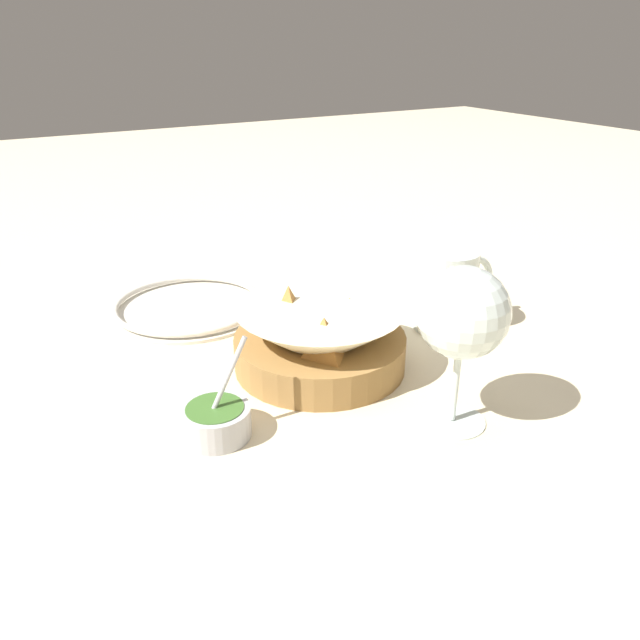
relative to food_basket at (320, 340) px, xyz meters
The scene contains 6 objects.
ground_plane 0.05m from the food_basket, 18.08° to the left, with size 4.00×4.00×0.00m, color beige.
food_basket is the anchor object (origin of this frame).
sauce_cup 0.17m from the food_basket, 156.15° to the right, with size 0.07×0.07×0.10m.
wine_glass 0.19m from the food_basket, 70.84° to the right, with size 0.09×0.09×0.17m.
beer_mug 0.20m from the food_basket, ahead, with size 0.12×0.08×0.11m.
side_plate 0.25m from the food_basket, 109.37° to the left, with size 0.22×0.22×0.01m.
Camera 1 is at (-0.36, -0.57, 0.36)m, focal length 35.00 mm.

